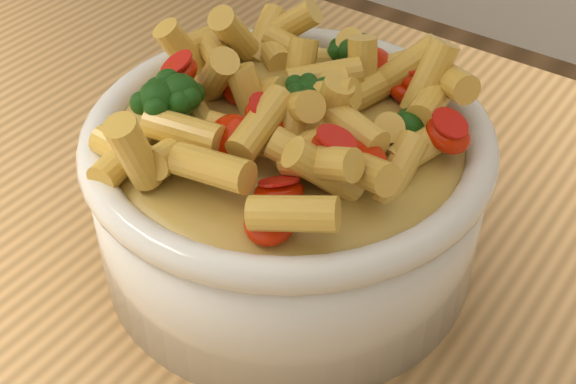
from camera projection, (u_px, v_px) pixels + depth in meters
The scene contains 2 objects.
serving_bowl at pixel (288, 190), 0.52m from camera, with size 0.25×0.25×0.11m.
pasta_salad at pixel (288, 102), 0.47m from camera, with size 0.20×0.20×0.05m.
Camera 1 is at (0.25, -0.25, 1.29)m, focal length 50.00 mm.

